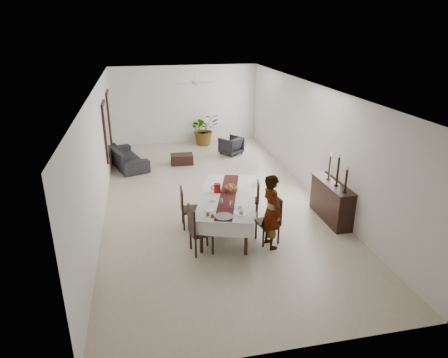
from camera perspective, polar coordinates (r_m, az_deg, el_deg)
floor at (r=11.71m, az=-1.78°, el=-2.68°), size 6.00×12.00×0.00m
ceiling at (r=10.81m, az=-1.97°, el=13.00°), size 6.00×12.00×0.02m
wall_back at (r=16.93m, az=-5.53°, el=10.50°), size 6.00×0.02×3.20m
wall_front at (r=5.84m, az=8.85°, el=-11.89°), size 6.00×0.02×3.20m
wall_left at (r=11.06m, az=-17.39°, el=3.71°), size 0.02×12.00×3.20m
wall_right at (r=12.02m, az=12.41°, el=5.57°), size 0.02×12.00×3.20m
dining_table_top at (r=9.77m, az=0.57°, el=-2.56°), size 1.85×2.89×0.06m
table_leg_fl at (r=8.87m, az=-3.27°, el=-8.27°), size 0.10×0.10×0.78m
table_leg_fr at (r=8.80m, az=3.17°, el=-8.53°), size 0.10×0.10×0.78m
table_leg_bl at (r=11.14m, az=-1.48°, el=-1.79°), size 0.10×0.10×0.78m
table_leg_br at (r=11.08m, az=3.59°, el=-1.95°), size 0.10×0.10×0.78m
tablecloth_top at (r=9.75m, az=0.57°, el=-2.38°), size 2.10×3.14×0.01m
tablecloth_drape_left at (r=9.89m, az=-3.23°, el=-3.11°), size 0.84×2.77×0.34m
tablecloth_drape_right at (r=9.80m, az=4.39°, el=-3.37°), size 0.84×2.77×0.34m
tablecloth_drape_near at (r=8.54m, az=-0.16°, el=-7.26°), size 1.27×0.39×0.34m
tablecloth_drape_far at (r=11.14m, az=1.12°, el=-0.17°), size 1.27×0.39×0.34m
table_runner at (r=9.75m, az=0.57°, el=-2.33°), size 1.18×2.79×0.00m
red_pitcher at (r=9.88m, az=-0.97°, el=-1.30°), size 0.21×0.21×0.22m
pitcher_handle at (r=9.89m, az=-1.52°, el=-1.28°), size 0.14×0.06×0.13m
wine_glass_near at (r=9.04m, az=1.08°, el=-3.67°), size 0.08×0.08×0.19m
wine_glass_mid at (r=9.16m, az=-0.41°, el=-3.32°), size 0.08×0.08×0.19m
wine_glass_far at (r=9.76m, az=0.92°, el=-1.71°), size 0.08×0.08×0.19m
teacup_right at (r=9.11m, az=2.37°, el=-3.91°), size 0.10×0.10×0.07m
saucer_right at (r=9.12m, az=2.36°, el=-4.07°), size 0.17×0.17×0.01m
teacup_left at (r=9.41m, az=-1.65°, el=-3.04°), size 0.10×0.10×0.07m
saucer_left at (r=9.42m, az=-1.65°, el=-3.19°), size 0.17×0.17×0.01m
plate_near_right at (r=8.82m, az=2.48°, el=-5.00°), size 0.27×0.27×0.02m
bread_near_right at (r=8.80m, az=2.49°, el=-4.82°), size 0.10×0.10×0.10m
plate_near_left at (r=9.02m, az=-1.96°, el=-4.36°), size 0.27×0.27×0.02m
plate_far_left at (r=10.34m, az=-1.16°, el=-0.86°), size 0.27×0.27×0.02m
serving_tray at (r=8.69m, az=-0.01°, el=-5.39°), size 0.40×0.40×0.02m
jam_jar_a at (r=8.67m, az=-1.66°, el=-5.24°), size 0.07×0.07×0.08m
jam_jar_b at (r=8.74m, az=-2.34°, el=-5.02°), size 0.07×0.07×0.08m
fruit_basket at (r=9.98m, az=1.01°, el=-1.41°), size 0.34×0.34×0.11m
fruit_red at (r=9.97m, az=1.21°, el=-0.93°), size 0.10×0.10×0.10m
fruit_green at (r=9.98m, az=0.77°, el=-0.89°), size 0.09×0.09×0.09m
fruit_yellow at (r=9.90m, az=0.99°, el=-1.09°), size 0.09×0.09×0.09m
chair_right_near_seat at (r=9.29m, az=6.24°, el=-6.19°), size 0.54×0.54×0.05m
chair_right_near_leg_fl at (r=9.35m, az=7.78°, el=-7.90°), size 0.05×0.05×0.47m
chair_right_near_leg_fr at (r=9.65m, az=6.68°, el=-6.86°), size 0.05×0.05×0.47m
chair_right_near_leg_bl at (r=9.19m, az=5.64°, el=-8.36°), size 0.05×0.05×0.47m
chair_right_near_leg_br at (r=9.49m, az=4.59°, el=-7.29°), size 0.05×0.05×0.47m
chair_right_near_back at (r=9.24m, az=7.51°, el=-4.18°), size 0.12×0.47×0.60m
chair_right_far_seat at (r=10.54m, az=3.85°, el=-3.06°), size 0.48×0.48×0.05m
chair_right_far_leg_fl at (r=10.50m, az=4.77°, el=-4.53°), size 0.05×0.05×0.40m
chair_right_far_leg_fr at (r=10.80m, az=4.64°, el=-3.77°), size 0.05×0.05×0.40m
chair_right_far_leg_bl at (r=10.48m, az=2.98°, el=-4.54°), size 0.05×0.05×0.40m
chair_right_far_leg_br at (r=10.78m, az=2.90°, el=-3.78°), size 0.05×0.05×0.40m
chair_right_far_back at (r=10.45m, az=4.89°, el=-1.70°), size 0.12×0.40×0.51m
chair_left_near_seat at (r=8.85m, az=-3.25°, el=-7.54°), size 0.55×0.55×0.05m
chair_left_near_leg_fl at (r=9.10m, az=-4.79°, el=-8.64°), size 0.05×0.05×0.47m
chair_left_near_leg_fr at (r=8.77m, az=-4.05°, el=-9.84°), size 0.05×0.05×0.47m
chair_left_near_leg_bl at (r=9.19m, az=-2.43°, el=-8.22°), size 0.05×0.05×0.47m
chair_left_near_leg_br at (r=8.87m, az=-1.61°, el=-9.39°), size 0.05×0.05×0.47m
chair_left_near_back at (r=8.64m, az=-4.67°, el=-5.89°), size 0.12×0.48×0.61m
chair_left_far_seat at (r=9.95m, az=-4.83°, el=-4.38°), size 0.46×0.46×0.05m
chair_left_far_leg_fl at (r=10.20m, az=-5.92°, el=-5.25°), size 0.05×0.05×0.44m
chair_left_far_leg_fr at (r=9.88m, az=-5.73°, el=-6.19°), size 0.05×0.05×0.44m
chair_left_far_leg_bl at (r=10.23m, az=-3.88°, el=-5.10°), size 0.05×0.05×0.44m
chair_left_far_leg_br at (r=9.91m, az=-3.62°, el=-6.03°), size 0.05×0.05×0.44m
chair_left_far_back at (r=9.80m, az=-6.06°, el=-2.87°), size 0.05×0.45×0.57m
woman at (r=8.96m, az=6.80°, el=-4.62°), size 0.51×0.69×1.74m
sideboard_body at (r=10.64m, az=15.08°, el=-3.16°), size 0.43×1.62×0.97m
sideboard_top at (r=10.45m, az=15.34°, el=-0.65°), size 0.48×1.69×0.03m
candlestick_near_base at (r=9.96m, az=16.87°, el=-1.73°), size 0.11×0.11×0.03m
candlestick_near_shaft at (r=9.85m, az=17.04°, el=-0.20°), size 0.05×0.05×0.54m
candlestick_near_candle at (r=9.74m, az=17.24°, el=1.52°), size 0.04×0.04×0.09m
candlestick_mid_base at (r=10.30m, az=15.75°, el=-0.81°), size 0.11×0.11×0.03m
candlestick_mid_shaft at (r=10.18m, az=15.96°, el=1.10°), size 0.05×0.05×0.70m
candlestick_mid_candle at (r=10.05m, az=16.18°, el=3.21°), size 0.04×0.04×0.09m
candlestick_far_base at (r=10.66m, az=14.71°, el=0.04°), size 0.11×0.11×0.03m
candlestick_far_shaft at (r=10.55m, az=14.87°, el=1.63°), size 0.05×0.05×0.60m
candlestick_far_candle at (r=10.45m, az=15.05°, el=3.39°), size 0.04×0.04×0.09m
sofa at (r=14.63m, az=-13.72°, el=3.11°), size 1.59×2.48×0.68m
armchair at (r=15.53m, az=1.00°, el=4.81°), size 1.04×1.04×0.69m
coffee_table at (r=14.54m, az=-6.04°, el=2.84°), size 0.82×0.57×0.35m
potted_plant at (r=16.76m, az=-2.85°, el=7.14°), size 1.40×1.29×1.31m
mirror_frame_near at (r=13.17m, az=-16.49°, el=6.56°), size 0.06×1.05×1.85m
mirror_glass_near at (r=13.16m, az=-16.34°, el=6.57°), size 0.01×0.90×1.70m
mirror_frame_far at (r=15.21m, az=-16.01°, el=8.52°), size 0.06×1.05×1.85m
mirror_glass_far at (r=15.20m, az=-15.88°, el=8.54°), size 0.01×0.90×1.70m
fan_rod at (r=13.76m, az=-4.23°, el=14.35°), size 0.04×0.04×0.20m
fan_hub at (r=13.78m, az=-4.21°, el=13.52°), size 0.16×0.16×0.08m
fan_blade_n at (r=14.13m, az=-4.41°, el=13.71°), size 0.10×0.55×0.01m
fan_blade_s at (r=13.44m, az=-3.99°, el=13.33°), size 0.10×0.55×0.01m
fan_blade_e at (r=13.84m, az=-2.73°, el=13.58°), size 0.55×0.10×0.01m
fan_blade_w at (r=13.74m, az=-5.69°, el=13.45°), size 0.55×0.10×0.01m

